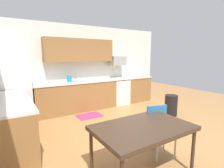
% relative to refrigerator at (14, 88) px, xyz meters
% --- Properties ---
extents(ground_plane, '(12.00, 12.00, 0.00)m').
position_rel_refrigerator_xyz_m(ground_plane, '(2.18, -2.22, -0.91)').
color(ground_plane, '#B77F47').
extents(wall_back, '(5.80, 0.10, 2.70)m').
position_rel_refrigerator_xyz_m(wall_back, '(2.18, 0.43, 0.44)').
color(wall_back, silver).
rests_on(wall_back, ground).
extents(cabinet_run_back, '(2.55, 0.60, 0.90)m').
position_rel_refrigerator_xyz_m(cabinet_run_back, '(1.71, 0.08, -0.46)').
color(cabinet_run_back, olive).
rests_on(cabinet_run_back, ground).
extents(cabinet_run_back_right, '(1.00, 0.60, 0.90)m').
position_rel_refrigerator_xyz_m(cabinet_run_back_right, '(4.08, 0.08, -0.46)').
color(cabinet_run_back_right, olive).
rests_on(cabinet_run_back_right, ground).
extents(cabinet_run_left, '(0.60, 2.00, 0.90)m').
position_rel_refrigerator_xyz_m(cabinet_run_left, '(-0.12, -1.42, -0.46)').
color(cabinet_run_left, olive).
rests_on(cabinet_run_left, ground).
extents(countertop_back, '(4.80, 0.64, 0.04)m').
position_rel_refrigerator_xyz_m(countertop_back, '(2.18, 0.08, 0.01)').
color(countertop_back, silver).
rests_on(countertop_back, cabinet_run_back).
extents(countertop_left, '(0.64, 2.00, 0.04)m').
position_rel_refrigerator_xyz_m(countertop_left, '(-0.12, -1.42, 0.01)').
color(countertop_left, silver).
rests_on(countertop_left, cabinet_run_left).
extents(upper_cabinets_back, '(2.20, 0.34, 0.70)m').
position_rel_refrigerator_xyz_m(upper_cabinets_back, '(1.88, 0.21, 0.99)').
color(upper_cabinets_back, olive).
extents(refrigerator, '(0.76, 0.70, 1.81)m').
position_rel_refrigerator_xyz_m(refrigerator, '(0.00, 0.00, 0.00)').
color(refrigerator, white).
rests_on(refrigerator, ground).
extents(oven_range, '(0.60, 0.60, 0.91)m').
position_rel_refrigerator_xyz_m(oven_range, '(3.28, 0.08, -0.45)').
color(oven_range, white).
rests_on(oven_range, ground).
extents(microwave, '(0.54, 0.36, 0.32)m').
position_rel_refrigerator_xyz_m(microwave, '(3.28, 0.18, 0.64)').
color(microwave, '#9EA0A5').
extents(sink_basin, '(0.48, 0.40, 0.14)m').
position_rel_refrigerator_xyz_m(sink_basin, '(1.78, 0.08, -0.03)').
color(sink_basin, '#A5A8AD').
rests_on(sink_basin, countertop_back).
extents(sink_faucet, '(0.02, 0.02, 0.24)m').
position_rel_refrigerator_xyz_m(sink_faucet, '(1.78, 0.26, 0.13)').
color(sink_faucet, '#B2B5BA').
rests_on(sink_faucet, countertop_back).
extents(dining_table, '(1.40, 0.90, 0.74)m').
position_rel_refrigerator_xyz_m(dining_table, '(1.45, -3.24, -0.23)').
color(dining_table, '#422D1E').
rests_on(dining_table, ground).
extents(chair_near_table, '(0.50, 0.50, 0.85)m').
position_rel_refrigerator_xyz_m(chair_near_table, '(2.06, -3.00, -0.40)').
color(chair_near_table, '#2D72B7').
rests_on(chair_near_table, ground).
extents(trash_bin, '(0.36, 0.36, 0.60)m').
position_rel_refrigerator_xyz_m(trash_bin, '(3.87, -1.77, -0.61)').
color(trash_bin, black).
rests_on(trash_bin, ground).
extents(floor_mat, '(0.70, 0.50, 0.01)m').
position_rel_refrigerator_xyz_m(floor_mat, '(1.81, -0.57, -0.90)').
color(floor_mat, '#CC3372').
rests_on(floor_mat, ground).
extents(kettle, '(0.14, 0.14, 0.20)m').
position_rel_refrigerator_xyz_m(kettle, '(1.48, 0.13, 0.11)').
color(kettle, '#198CBF').
rests_on(kettle, countertop_back).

